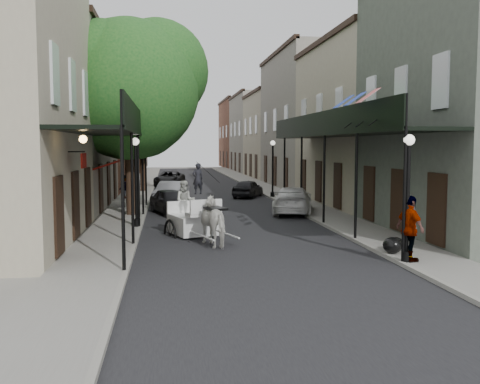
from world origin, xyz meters
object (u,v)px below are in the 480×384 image
object	(u,v)px
pedestrian_sidewalk_right	(410,229)
car_left_near	(172,201)
lamppost_right_near	(408,196)
car_left_far	(170,179)
lamppost_right_far	(273,168)
pedestrian_walking	(185,201)
car_left_mid	(171,193)
lamppost_left	(136,181)
car_right_near	(293,200)
tree_near	(137,84)
carriage	(189,206)
tree_far	(147,114)
horse	(217,221)
pedestrian_sidewalk_left	(125,187)
car_right_far	(248,188)

from	to	relation	value
pedestrian_sidewalk_right	car_left_near	xyz separation A→B (m)	(-6.80, 12.90, -0.44)
lamppost_right_near	car_left_far	world-z (taller)	lamppost_right_near
lamppost_right_far	pedestrian_walking	size ratio (longest dim) A/B	1.96
car_left_mid	pedestrian_sidewalk_right	bearing A→B (deg)	-54.84
car_left_mid	lamppost_left	bearing A→B (deg)	-85.12
pedestrian_walking	car_right_near	size ratio (longest dim) A/B	0.40
tree_near	car_left_far	xyz separation A→B (m)	(1.60, 19.57, -5.84)
carriage	car_left_mid	xyz separation A→B (m)	(-0.62, 11.01, -0.44)
tree_far	horse	bearing A→B (deg)	-81.96
lamppost_left	pedestrian_sidewalk_right	world-z (taller)	lamppost_left
lamppost_right_far	pedestrian_sidewalk_right	distance (m)	20.02
car_left_near	lamppost_left	bearing A→B (deg)	-124.38
lamppost_right_far	car_left_far	xyz separation A→B (m)	(-6.70, 11.75, -1.40)
tree_far	car_left_near	bearing A→B (deg)	-82.93
lamppost_left	car_left_far	world-z (taller)	lamppost_left
tree_near	car_right_near	xyz separation A→B (m)	(7.80, 0.04, -5.80)
tree_near	car_left_far	bearing A→B (deg)	85.33
lamppost_left	carriage	bearing A→B (deg)	-36.11
tree_far	carriage	xyz separation A→B (m)	(2.27, -19.73, -4.72)
lamppost_right_far	pedestrian_walking	world-z (taller)	lamppost_right_far
lamppost_right_near	lamppost_left	size ratio (longest dim) A/B	1.00
car_left_near	pedestrian_sidewalk_left	bearing A→B (deg)	93.98
lamppost_left	pedestrian_sidewalk_right	size ratio (longest dim) A/B	1.91
carriage	car_right_far	xyz separation A→B (m)	(4.58, 14.55, -0.51)
car_left_mid	car_left_near	bearing A→B (deg)	-76.11
lamppost_left	car_left_mid	world-z (taller)	lamppost_left
pedestrian_sidewalk_left	car_left_mid	size ratio (longest dim) A/B	0.37
tree_near	car_right_far	xyz separation A→B (m)	(6.80, 8.82, -5.88)
pedestrian_sidewalk_left	car_left_mid	bearing A→B (deg)	92.92
lamppost_right_near	lamppost_right_far	size ratio (longest dim) A/B	1.00
tree_near	pedestrian_walking	bearing A→B (deg)	-43.01
lamppost_right_near	car_right_far	xyz separation A→B (m)	(-1.50, 21.00, -1.44)
lamppost_left	lamppost_right_far	world-z (taller)	same
tree_near	pedestrian_sidewalk_left	distance (m)	9.99
tree_near	car_left_far	world-z (taller)	tree_near
lamppost_left	car_left_near	distance (m)	5.32
horse	car_left_far	world-z (taller)	horse
tree_far	car_right_far	xyz separation A→B (m)	(6.85, -5.18, -5.23)
tree_far	pedestrian_walking	size ratio (longest dim) A/B	4.56
tree_near	car_left_mid	xyz separation A→B (m)	(1.60, 5.29, -5.82)
tree_near	tree_far	distance (m)	14.02
tree_far	carriage	size ratio (longest dim) A/B	3.00
tree_far	car_left_far	distance (m)	7.79
lamppost_right_near	carriage	bearing A→B (deg)	133.29
lamppost_right_far	carriage	xyz separation A→B (m)	(-6.08, -13.55, -0.94)
tree_far	car_left_far	size ratio (longest dim) A/B	1.83
pedestrian_sidewalk_left	pedestrian_sidewalk_right	bearing A→B (deg)	73.05
lamppost_left	lamppost_right_far	bearing A→B (deg)	55.65
lamppost_left	car_left_near	size ratio (longest dim) A/B	0.97
car_right_far	car_right_near	bearing A→B (deg)	121.16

